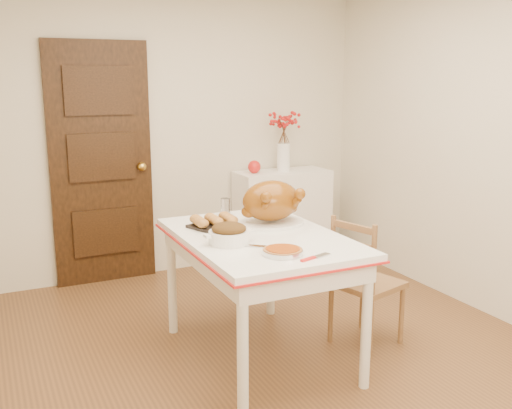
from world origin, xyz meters
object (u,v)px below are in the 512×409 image
kitchen_table (259,297)px  chair_oak (367,280)px  turkey_platter (271,203)px  sideboard (282,217)px  pumpkin_pie (283,250)px

kitchen_table → chair_oak: size_ratio=1.54×
turkey_platter → sideboard: bearing=78.6°
chair_oak → sideboard: bearing=-26.0°
sideboard → chair_oak: bearing=-100.2°
sideboard → kitchen_table: size_ratio=0.66×
sideboard → turkey_platter: turkey_platter is taller
turkey_platter → pumpkin_pie: size_ratio=2.04×
chair_oak → kitchen_table: bearing=65.4°
pumpkin_pie → chair_oak: bearing=20.9°
sideboard → pumpkin_pie: size_ratio=3.99×
kitchen_table → chair_oak: (0.74, -0.12, 0.03)m
sideboard → chair_oak: size_ratio=1.01×
chair_oak → pumpkin_pie: (-0.80, -0.31, 0.40)m
chair_oak → pumpkin_pie: chair_oak is taller
sideboard → chair_oak: 1.85m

